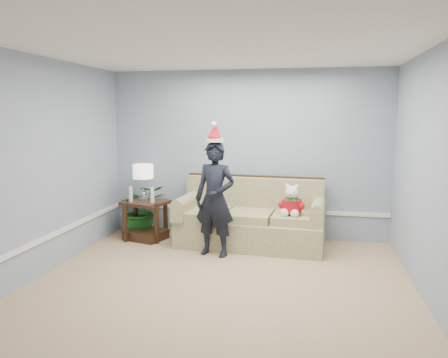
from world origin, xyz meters
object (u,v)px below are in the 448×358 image
Objects in this scene: sofa at (251,221)px; side_table at (146,224)px; man at (215,199)px; houseplant at (141,209)px; table_lamp at (143,173)px; teddy_bear at (292,204)px.

sofa is 2.91× the size of side_table.
man reaches higher than sofa.
side_table is 0.38m from houseplant.
houseplant is at bearing 124.48° from side_table.
table_lamp reaches higher than side_table.
table_lamp is 0.69× the size of houseplant.
side_table is at bearing -54.17° from table_lamp.
table_lamp is 1.25× the size of teddy_bear.
sofa reaches higher than houseplant.
sofa is 0.74m from teddy_bear.
table_lamp is at bearing -56.04° from houseplant.
houseplant is (-0.19, 0.28, 0.18)m from side_table.
man is at bearing -121.88° from sofa.
sofa is 1.70m from side_table.
teddy_bear is (2.32, -0.18, 0.46)m from side_table.
man is at bearing -149.25° from teddy_bear.
man is (1.26, -0.56, 0.57)m from side_table.
houseplant is 1.81× the size of teddy_bear.
sofa is at bearing 171.23° from teddy_bear.
teddy_bear reaches higher than side_table.
table_lamp is at bearing 125.83° from side_table.
teddy_bear is (1.06, 0.39, -0.11)m from man.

